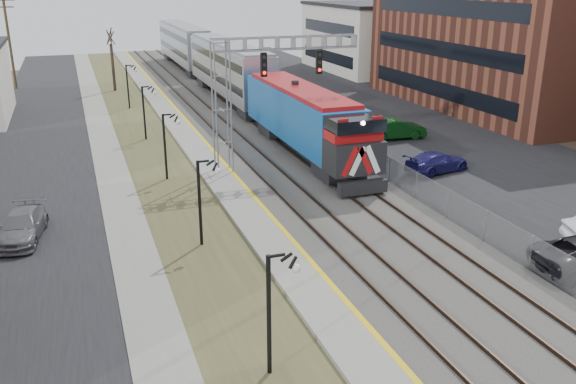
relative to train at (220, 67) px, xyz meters
name	(u,v)px	position (x,y,z in m)	size (l,w,h in m)	color
street_west	(37,160)	(-17.00, -18.94, -2.86)	(7.00, 120.00, 0.04)	black
sidewalk	(107,154)	(-12.50, -18.94, -2.84)	(2.00, 120.00, 0.08)	gray
grass_median	(152,150)	(-9.50, -18.94, -2.85)	(4.00, 120.00, 0.06)	#444826
platform	(194,145)	(-6.50, -18.94, -2.76)	(2.00, 120.00, 0.24)	gray
ballast_bed	(261,139)	(-1.50, -18.94, -2.78)	(8.00, 120.00, 0.20)	#595651
parking_lot	(403,128)	(10.50, -18.94, -2.86)	(16.00, 120.00, 0.04)	black
platform_edge	(206,142)	(-5.62, -18.94, -2.64)	(0.24, 120.00, 0.01)	gold
track_near	(234,139)	(-3.50, -18.94, -2.61)	(1.58, 120.00, 0.15)	#2D2119
track_far	(280,135)	(0.00, -18.94, -2.61)	(1.58, 120.00, 0.15)	#2D2119
train	(220,67)	(0.00, 0.00, 0.00)	(3.00, 63.05, 5.33)	#13549D
signal_gantry	(249,82)	(-4.28, -25.94, 2.70)	(9.00, 1.07, 8.15)	gray
lampposts	(198,202)	(-9.50, -35.65, -0.88)	(0.14, 62.14, 4.00)	black
fence	(313,126)	(2.70, -18.94, -2.08)	(0.04, 120.00, 1.60)	gray
bare_trees	(16,110)	(-18.16, -15.02, -0.18)	(12.30, 42.30, 5.95)	#382D23
car_lot_d	(437,163)	(6.48, -30.02, -2.25)	(1.78, 4.38, 1.27)	navy
car_lot_e	(337,119)	(5.59, -16.76, -2.20)	(1.61, 3.99, 1.36)	gray
car_lot_f	(395,129)	(8.08, -21.89, -2.14)	(1.58, 4.54, 1.49)	#0B3A11
car_street_b	(22,227)	(-17.15, -32.52, -2.24)	(1.79, 4.41, 1.28)	slate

